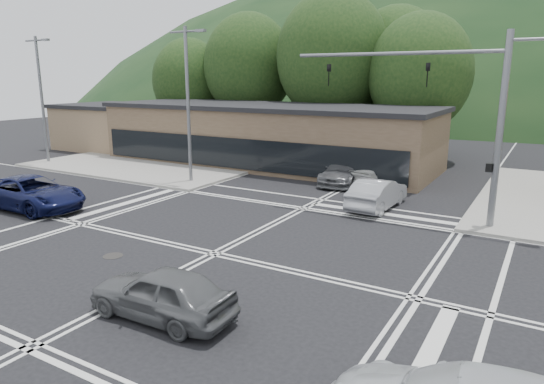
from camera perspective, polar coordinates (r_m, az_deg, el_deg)
The scene contains 18 objects.
ground at distance 17.74m, azimuth -6.79°, elevation -7.23°, with size 120.00×120.00×0.00m, color black.
sidewalk_nw at distance 38.24m, azimuth -11.28°, elevation 3.89°, with size 16.00×16.00×0.15m, color gray.
commercial_row at distance 35.45m, azimuth -0.67°, elevation 6.56°, with size 24.00×8.00×4.00m, color brown.
commercial_nw at distance 45.76m, azimuth -18.26°, elevation 7.19°, with size 8.00×7.00×3.60m, color #846B4F.
hill_north at distance 103.86m, azimuth 24.96°, elevation 8.74°, with size 252.00×126.00×140.00m, color black.
tree_n_a at distance 44.32m, azimuth -2.75°, elevation 14.57°, with size 8.00×8.00×11.75m.
tree_n_b at distance 40.55m, azimuth 7.13°, elevation 15.52°, with size 9.00×9.00×12.98m.
tree_n_c at distance 38.28m, azimuth 16.99°, elevation 13.24°, with size 7.60×7.60×10.87m.
tree_n_d at distance 47.07m, azimuth -9.71°, elevation 12.75°, with size 6.80×6.80×9.76m.
tree_n_e at distance 42.93m, azimuth 14.36°, elevation 14.23°, with size 8.40×8.40×11.98m.
streetlight_nw at distance 28.94m, azimuth -9.78°, elevation 10.89°, with size 2.50×0.25×9.00m.
streetlight_w at distance 38.99m, azimuth -25.46°, elevation 10.41°, with size 2.50×0.25×9.00m.
signal_mast_ne at distance 21.64m, azimuth 22.16°, elevation 9.39°, with size 11.65×0.30×8.00m.
car_blue_west at distance 26.00m, azimuth -26.50°, elevation -0.09°, with size 2.62×5.68×1.58m, color #0D1139.
car_grey_center at distance 13.29m, azimuth -12.81°, elevation -11.51°, with size 1.65×4.10×1.40m, color #56585A.
car_queue_a at distance 23.92m, azimuth 12.27°, elevation -0.17°, with size 1.56×4.47×1.47m, color #A1A2A7.
car_queue_b at distance 29.54m, azimuth 12.04°, elevation 2.43°, with size 1.77×4.40×1.50m, color silver.
car_northbound at distance 29.28m, azimuth 8.50°, elevation 2.44°, with size 2.05×5.03×1.46m, color #5D5E62.
Camera 1 is at (10.11, -13.18, 6.22)m, focal length 32.00 mm.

